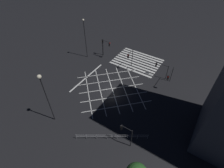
% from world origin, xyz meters
% --- Properties ---
extents(ground_plane, '(200.00, 200.00, 0.00)m').
position_xyz_m(ground_plane, '(0.00, 0.00, 0.00)').
color(ground_plane, black).
extents(road_markings, '(15.51, 22.34, 0.01)m').
position_xyz_m(road_markings, '(0.29, -7.42, 0.00)').
color(road_markings, silver).
rests_on(road_markings, ground_plane).
extents(traffic_light_sw_main, '(2.73, 0.36, 3.23)m').
position_xyz_m(traffic_light_sw_main, '(-6.17, -8.35, 2.38)').
color(traffic_light_sw_main, black).
rests_on(traffic_light_sw_main, ground_plane).
extents(traffic_light_se_main, '(2.18, 0.36, 4.49)m').
position_xyz_m(traffic_light_se_main, '(6.76, -8.11, 3.27)').
color(traffic_light_se_main, black).
rests_on(traffic_light_se_main, ground_plane).
extents(traffic_light_nw_main, '(1.90, 0.36, 3.93)m').
position_xyz_m(traffic_light_nw_main, '(-7.66, 8.53, 2.85)').
color(traffic_light_nw_main, black).
rests_on(traffic_light_nw_main, ground_plane).
extents(traffic_light_sw_cross, '(0.36, 3.21, 3.60)m').
position_xyz_m(traffic_light_sw_cross, '(-8.65, -6.38, 2.68)').
color(traffic_light_sw_cross, black).
rests_on(traffic_light_sw_cross, ground_plane).
extents(traffic_light_se_cross, '(0.36, 0.39, 4.18)m').
position_xyz_m(traffic_light_se_cross, '(8.13, -8.66, 2.98)').
color(traffic_light_se_cross, black).
rests_on(traffic_light_se_cross, ground_plane).
extents(traffic_light_median_south, '(0.36, 2.35, 4.12)m').
position_xyz_m(traffic_light_median_south, '(0.39, -7.59, 3.02)').
color(traffic_light_median_south, black).
rests_on(traffic_light_median_south, ground_plane).
extents(street_lamp_east, '(0.59, 0.59, 9.38)m').
position_xyz_m(street_lamp_east, '(3.93, 11.09, 6.96)').
color(street_lamp_east, black).
rests_on(street_lamp_east, ground_plane).
extents(street_lamp_west, '(0.45, 0.45, 9.18)m').
position_xyz_m(street_lamp_west, '(10.85, -5.98, 5.99)').
color(street_lamp_west, black).
rests_on(street_lamp_west, ground_plane).
extents(pedestrian_railing, '(8.84, 5.70, 1.05)m').
position_xyz_m(pedestrian_railing, '(-5.79, 9.00, 0.68)').
color(pedestrian_railing, '#B7B7BC').
rests_on(pedestrian_railing, ground_plane).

